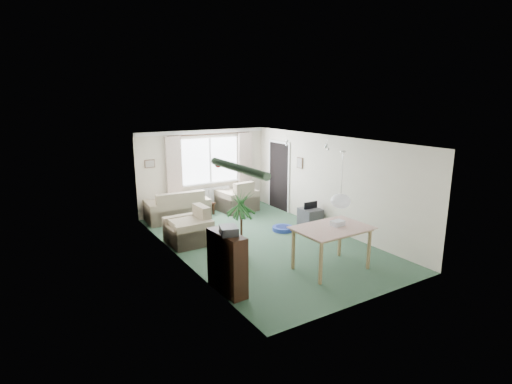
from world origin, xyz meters
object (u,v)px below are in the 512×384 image
houseplant (241,225)px  tv_cube (310,217)px  bookshelf (227,263)px  coffee_table (201,210)px  pet_bed (283,229)px  armchair_left (188,226)px  armchair_corner (236,195)px  sofa (177,205)px  dining_table (331,249)px

houseplant → tv_cube: size_ratio=2.79×
bookshelf → tv_cube: bearing=25.9°
houseplant → coffee_table: bearing=80.6°
tv_cube → pet_bed: (-0.81, 0.10, -0.19)m
armchair_left → pet_bed: bearing=79.0°
armchair_corner → armchair_left: size_ratio=1.07×
sofa → bookshelf: (-0.79, -4.48, 0.12)m
dining_table → bookshelf: bearing=174.0°
bookshelf → tv_cube: size_ratio=2.02×
houseplant → armchair_corner: bearing=62.7°
sofa → armchair_corner: size_ratio=1.65×
armchair_corner → tv_cube: size_ratio=1.91×
houseplant → tv_cube: houseplant is taller
pet_bed → armchair_left: bearing=170.0°
bookshelf → dining_table: (2.17, -0.23, -0.12)m
pet_bed → armchair_corner: bearing=92.0°
pet_bed → tv_cube: bearing=-6.7°
sofa → armchair_corner: 1.85m
armchair_corner → coffee_table: 1.20m
dining_table → armchair_left: bearing=123.0°
armchair_corner → coffee_table: size_ratio=1.31×
armchair_corner → bookshelf: size_ratio=0.95×
armchair_left → coffee_table: 2.22m
tv_cube → armchair_corner: bearing=112.0°
coffee_table → houseplant: size_ratio=0.53×
tv_cube → pet_bed: 0.84m
bookshelf → tv_cube: (3.54, 2.08, -0.30)m
pet_bed → sofa: bearing=129.9°
sofa → tv_cube: size_ratio=3.15×
sofa → tv_cube: 3.66m
coffee_table → dining_table: 4.77m
armchair_left → dining_table: size_ratio=0.71×
sofa → bookshelf: size_ratio=1.56×
armchair_corner → tv_cube: armchair_corner is taller
coffee_table → bookshelf: bearing=-108.3°
sofa → pet_bed: 3.04m
sofa → armchair_left: (-0.45, -1.89, 0.01)m
dining_table → tv_cube: size_ratio=2.53×
tv_cube → pet_bed: tv_cube is taller
armchair_left → pet_bed: armchair_left is taller
armchair_corner → armchair_left: (-2.31, -1.86, -0.03)m
coffee_table → bookshelf: 4.74m
armchair_left → tv_cube: armchair_left is taller
bookshelf → pet_bed: bookshelf is taller
bookshelf → houseplant: (0.93, 1.13, 0.20)m
houseplant → pet_bed: bearing=30.0°
sofa → pet_bed: bearing=133.8°
armchair_left → dining_table: bearing=32.1°
armchair_corner → dining_table: (-0.47, -4.69, -0.03)m
houseplant → pet_bed: houseplant is taller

